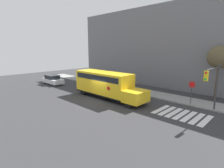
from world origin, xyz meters
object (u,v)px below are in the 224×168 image
Objects in this scene: parked_car at (53,80)px; tree_near_sidewalk at (220,57)px; stop_sign at (192,90)px; traffic_light at (213,82)px; school_bus at (106,83)px.

parked_car is 0.68× the size of tree_near_sidewalk.
parked_car is 24.78m from tree_near_sidewalk.
stop_sign is 0.58× the size of traffic_light.
school_bus is 2.32× the size of parked_car.
traffic_light is (23.74, 3.27, 2.35)m from parked_car.
tree_near_sidewalk is (22.77, 8.79, 4.29)m from parked_car.
parked_car is at bearing -172.15° from traffic_light.
traffic_light is at bearing 7.85° from parked_car.
school_bus is at bearing -140.48° from tree_near_sidewalk.
tree_near_sidewalk is (1.32, 4.12, 3.34)m from stop_sign.
parked_car is 1.64× the size of stop_sign.
tree_near_sidewalk is at bearing 39.52° from school_bus.
school_bus is 11.51m from traffic_light.
school_bus is 1.57× the size of tree_near_sidewalk.
parked_car is 0.95× the size of traffic_light.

